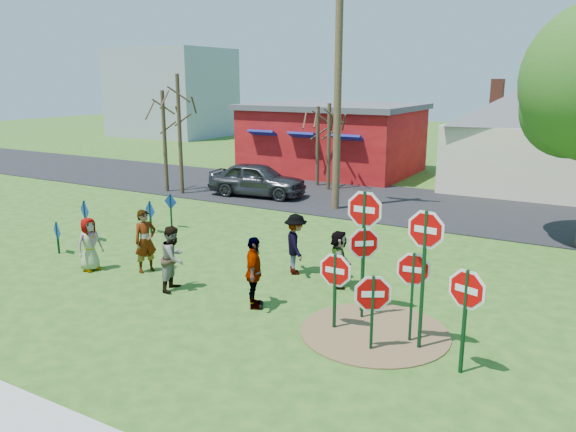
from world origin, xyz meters
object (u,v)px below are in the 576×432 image
suv (257,179)px  stop_sign_d (413,276)px  stop_sign_b (364,221)px  stop_sign_c (425,248)px  person_b (145,241)px  utility_pole (338,83)px  person_a (90,244)px  stop_sign_a (335,276)px

suv → stop_sign_d: bearing=-142.5°
stop_sign_b → suv: stop_sign_b is taller
stop_sign_c → suv: size_ratio=0.67×
stop_sign_c → suv: bearing=142.4°
person_b → utility_pole: (1.32, 9.71, 4.25)m
suv → utility_pole: utility_pole is taller
person_a → stop_sign_c: bearing=-79.5°
person_a → suv: bearing=18.3°
stop_sign_b → stop_sign_c: bearing=-33.1°
stop_sign_a → utility_pole: 12.19m
suv → utility_pole: bearing=-104.8°
stop_sign_c → stop_sign_d: size_ratio=1.47×
stop_sign_d → utility_pole: bearing=114.0°
stop_sign_b → stop_sign_d: bearing=-32.0°
person_b → utility_pole: size_ratio=0.18×
person_a → stop_sign_b: bearing=-71.2°
stop_sign_d → utility_pole: size_ratio=0.21×
stop_sign_c → person_b: stop_sign_c is taller
stop_sign_a → utility_pole: (-4.87, 10.46, 3.92)m
stop_sign_d → suv: stop_sign_d is taller
stop_sign_d → suv: size_ratio=0.46×
utility_pole → stop_sign_c: bearing=-57.2°
stop_sign_b → person_b: size_ratio=1.69×
stop_sign_b → suv: size_ratio=0.67×
stop_sign_c → utility_pole: bearing=130.3°
person_a → utility_pole: bearing=-4.2°
stop_sign_a → stop_sign_b: bearing=82.0°
stop_sign_d → stop_sign_a: bearing=178.9°
stop_sign_a → person_b: size_ratio=1.03×
stop_sign_b → person_a: size_ratio=1.97×
person_a → utility_pole: size_ratio=0.16×
person_a → person_b: 1.63m
stop_sign_c → stop_sign_d: (-0.26, 0.21, -0.69)m
stop_sign_a → person_b: 6.24m
stop_sign_d → person_b: stop_sign_d is taller
stop_sign_b → person_a: stop_sign_b is taller
suv → utility_pole: 6.08m
stop_sign_b → stop_sign_c: (1.73, -1.15, -0.07)m
stop_sign_b → suv: 13.61m
stop_sign_c → person_a: stop_sign_c is taller
person_a → utility_pole: 11.63m
person_b → suv: size_ratio=0.40×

